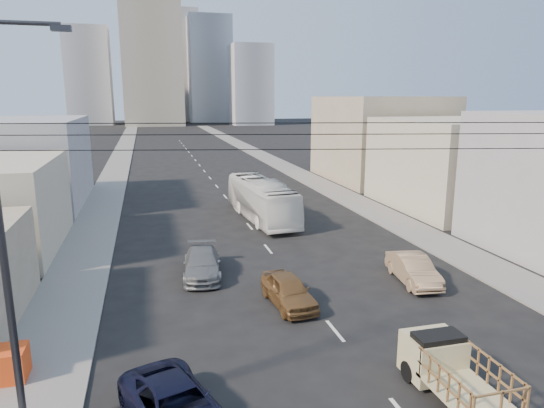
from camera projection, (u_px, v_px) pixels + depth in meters
name	position (u px, v px, depth m)	size (l,w,h in m)	color
sidewalk_left	(120.00, 161.00, 76.79)	(3.50, 180.00, 0.12)	gray
sidewalk_right	(264.00, 156.00, 82.56)	(3.50, 180.00, 0.12)	gray
lane_dashes	(207.00, 174.00, 63.62)	(0.15, 104.00, 0.01)	silver
flatbed_pickup	(452.00, 368.00, 16.22)	(1.95, 4.41, 1.90)	#C3B683
navy_pickup	(176.00, 408.00, 14.73)	(2.36, 5.11, 1.42)	black
city_bus	(262.00, 199.00, 40.13)	(2.79, 11.94, 3.33)	white
sedan_brown	(288.00, 291.00, 23.59)	(1.75, 4.35, 1.48)	brown
sedan_tan	(413.00, 269.00, 26.50)	(1.60, 4.58, 1.51)	#9F7E5D
sedan_grey	(202.00, 264.00, 27.43)	(2.05, 5.04, 1.46)	slate
streetlamp_left	(4.00, 230.00, 13.13)	(2.36, 0.25, 12.00)	#2D2D33
overhead_wires	(435.00, 135.00, 13.02)	(23.01, 5.02, 0.72)	black
bldg_right_mid	(455.00, 164.00, 43.92)	(11.00, 14.00, 8.00)	#BFB59A
bldg_right_far	(379.00, 138.00, 58.94)	(12.00, 16.00, 10.00)	tan
bldg_left_far	(14.00, 163.00, 44.75)	(12.00, 16.00, 8.00)	#97979A
high_rise_tower	(151.00, 37.00, 166.69)	(20.00, 20.00, 60.00)	tan
midrise_ne	(210.00, 70.00, 188.43)	(16.00, 16.00, 40.00)	#92959A
midrise_nw	(89.00, 77.00, 173.57)	(15.00, 15.00, 34.00)	#92959A
midrise_back	(176.00, 67.00, 199.23)	(18.00, 18.00, 44.00)	#97979A
midrise_east	(251.00, 85.00, 173.78)	(14.00, 14.00, 28.00)	#92959A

